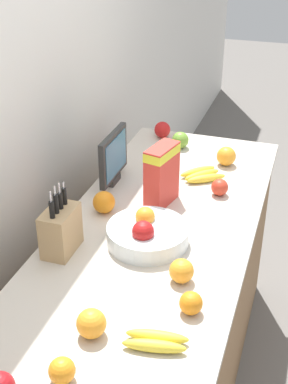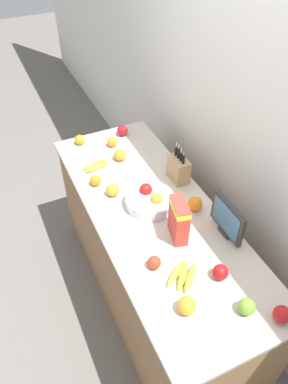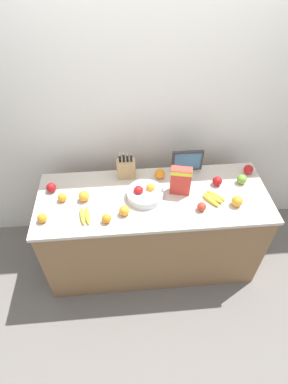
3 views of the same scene
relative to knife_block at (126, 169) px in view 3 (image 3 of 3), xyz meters
name	(u,v)px [view 3 (image 3 of 3)]	position (x,y,z in m)	size (l,w,h in m)	color
ground_plane	(151,258)	(0.21, -0.27, -1.00)	(14.00, 14.00, 0.00)	slate
wall_back	(147,119)	(0.21, 0.31, 0.30)	(9.00, 0.06, 2.60)	silver
counter	(152,231)	(0.21, -0.27, -0.54)	(1.93, 0.73, 0.91)	olive
knife_block	(126,169)	(0.00, 0.00, 0.00)	(0.16, 0.10, 0.27)	tan
small_monitor	(187,161)	(0.54, 0.01, 0.04)	(0.27, 0.03, 0.23)	#2D2D2D
cereal_box	(181,180)	(0.43, -0.24, 0.05)	(0.18, 0.11, 0.25)	red
fruit_bowl	(145,193)	(0.14, -0.27, -0.05)	(0.30, 0.30, 0.12)	silver
banana_bunch_left	(85,216)	(-0.34, -0.45, -0.07)	(0.10, 0.19, 0.04)	yellow
banana_bunch_right	(213,198)	(0.69, -0.35, -0.07)	(0.20, 0.21, 0.04)	yellow
apple_middle	(242,179)	(0.98, -0.17, -0.04)	(0.08, 0.08, 0.08)	#6B9E33
apple_front	(217,181)	(0.77, -0.18, -0.05)	(0.08, 0.08, 0.08)	#A31419
apple_rightmost	(248,169)	(1.08, -0.05, -0.04)	(0.08, 0.08, 0.08)	red
apple_by_knife_block	(202,207)	(0.57, -0.45, -0.05)	(0.07, 0.07, 0.07)	red
apple_leftmost	(51,188)	(-0.63, -0.14, -0.05)	(0.08, 0.08, 0.08)	#A31419
orange_front_left	(124,211)	(-0.04, -0.45, -0.05)	(0.08, 0.08, 0.08)	orange
orange_front_center	(62,198)	(-0.53, -0.26, -0.05)	(0.07, 0.07, 0.07)	orange
orange_mid_left	(237,201)	(0.86, -0.43, -0.04)	(0.09, 0.09, 0.09)	orange
orange_near_bowl	(84,196)	(-0.35, -0.27, -0.04)	(0.09, 0.09, 0.09)	orange
orange_front_right	(42,218)	(-0.66, -0.47, -0.05)	(0.07, 0.07, 0.07)	orange
orange_back_center	(106,219)	(-0.17, -0.51, -0.05)	(0.07, 0.07, 0.07)	orange
orange_by_cereal	(160,174)	(0.29, -0.04, -0.04)	(0.09, 0.09, 0.09)	orange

